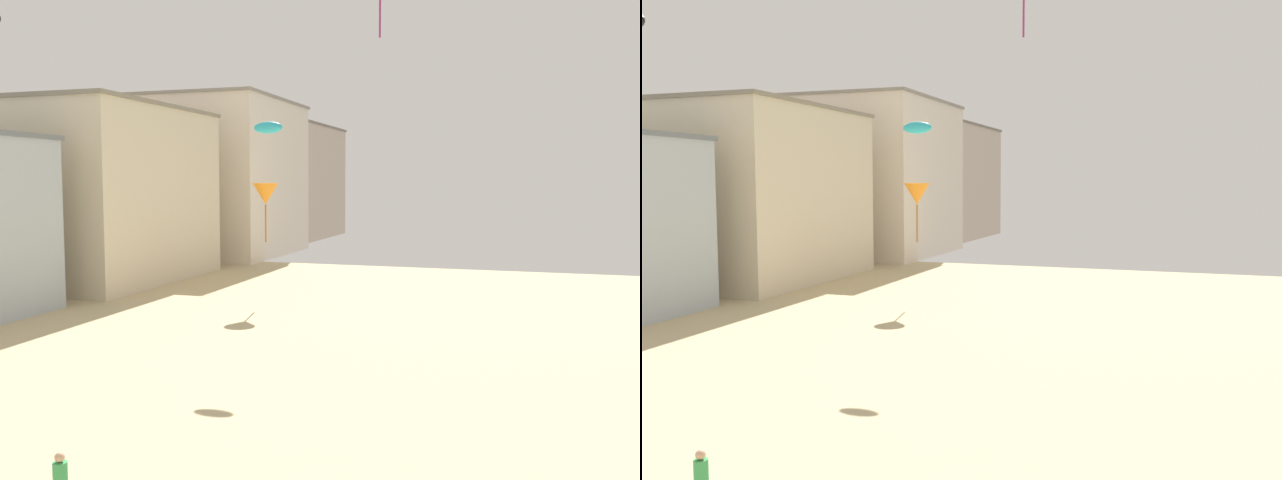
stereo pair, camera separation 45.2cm
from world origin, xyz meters
The scene contains 5 objects.
boardwalk_hotel_mid centered at (-25.22, 44.64, 6.99)m, with size 15.12×17.52×13.97m.
boardwalk_hotel_far centered at (-25.22, 65.54, 8.42)m, with size 18.10×17.81×16.83m.
boardwalk_hotel_distant centered at (-25.22, 88.32, 8.00)m, with size 13.77×21.41×15.98m.
kite_orange_delta centered at (-7.78, 39.56, 7.15)m, with size 1.72×1.72×3.92m.
kite_cyan_parafoil centered at (-3.49, 29.40, 10.59)m, with size 1.50×0.42×0.58m.
Camera 1 is at (8.78, -1.19, 7.90)m, focal length 37.25 mm.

